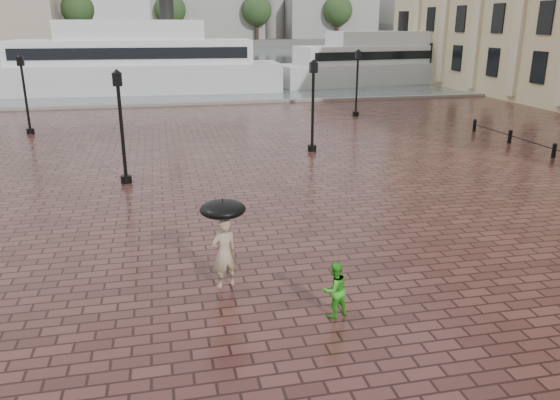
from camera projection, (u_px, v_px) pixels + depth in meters
name	position (u px, v px, depth m)	size (l,w,h in m)	color
ground	(347.00, 273.00, 14.25)	(300.00, 300.00, 0.00)	#3D1F1B
harbour_water	(181.00, 59.00, 99.67)	(240.00, 240.00, 0.00)	#4A5359
quay_edge	(216.00, 104.00, 43.96)	(80.00, 0.60, 0.30)	slate
far_shore	(170.00, 41.00, 162.49)	(300.00, 60.00, 2.00)	#4C4C47
distant_skyline	(335.00, 12.00, 160.52)	(102.50, 22.00, 33.00)	gray
far_trees	(170.00, 10.00, 139.47)	(188.00, 8.00, 13.50)	#2D2119
street_lamps	(215.00, 99.00, 29.47)	(21.44, 14.44, 4.40)	black
adult_pedestrian	(224.00, 253.00, 13.23)	(0.65, 0.43, 1.79)	tan
child_pedestrian	(335.00, 290.00, 11.98)	(0.62, 0.48, 1.28)	green
ferry_near	(135.00, 63.00, 50.86)	(27.32, 7.63, 8.88)	silver
ferry_far	(379.00, 62.00, 58.24)	(23.13, 8.66, 7.41)	silver
umbrella	(223.00, 209.00, 12.89)	(1.10, 1.10, 1.17)	black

